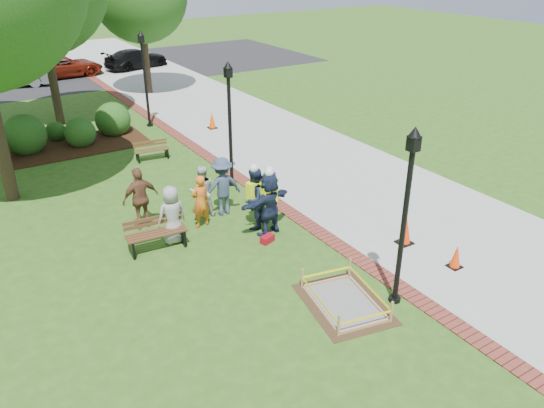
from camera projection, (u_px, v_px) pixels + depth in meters
ground at (280, 259)px, 14.13m from camera, size 100.00×100.00×0.00m
sidewalk at (252, 129)px, 24.13m from camera, size 6.00×60.00×0.02m
brick_edging at (187, 142)px, 22.57m from camera, size 0.50×60.00×0.03m
mulch_bed at (60, 148)px, 21.80m from camera, size 7.00×3.00×0.05m
parking_lot at (55, 74)px, 34.65m from camera, size 36.00×12.00×0.01m
wet_concrete_pad at (345, 296)px, 12.23m from camera, size 2.11×2.59×0.55m
bench_near at (157, 240)px, 14.47m from camera, size 1.68×0.69×0.88m
bench_far at (152, 154)px, 20.63m from camera, size 1.36×0.59×0.71m
cone_front at (456, 257)px, 13.60m from camera, size 0.34×0.34×0.67m
cone_back at (406, 231)px, 14.67m from camera, size 0.41×0.41×0.81m
cone_far at (212, 121)px, 24.10m from camera, size 0.39×0.39×0.77m
toolbox at (267, 239)px, 14.88m from camera, size 0.46×0.34×0.20m
lamp_near at (406, 206)px, 11.37m from camera, size 0.28×0.28×4.26m
lamp_mid at (230, 116)px, 17.45m from camera, size 0.28×0.28×4.26m
lamp_far at (144, 72)px, 23.53m from camera, size 0.28×0.28×4.26m
shrub_b at (28, 152)px, 21.46m from camera, size 1.69×1.69×1.69m
shrub_c at (82, 145)px, 22.22m from camera, size 1.26×1.26×1.26m
shrub_d at (115, 134)px, 23.58m from camera, size 1.53×1.53×1.53m
shrub_e at (57, 140)px, 22.81m from camera, size 0.87×0.87×0.87m
casual_person_a at (172, 215)px, 14.58m from camera, size 0.55×0.37×1.69m
casual_person_b at (200, 201)px, 15.45m from camera, size 0.54×0.38×1.61m
casual_person_c at (202, 191)px, 16.08m from camera, size 0.60×0.47×1.63m
casual_person_d at (141, 198)px, 15.33m from camera, size 0.64×0.44×1.88m
casual_person_e at (222, 186)px, 16.13m from camera, size 0.61×0.42×1.84m
hivis_worker_a at (269, 202)px, 14.97m from camera, size 0.67×0.51×2.03m
hivis_worker_b at (269, 200)px, 15.13m from camera, size 0.65×0.48×2.01m
hivis_worker_c at (254, 197)px, 15.32m from camera, size 0.70×0.63×1.99m
parked_car_b at (15, 87)px, 31.52m from camera, size 3.12×5.00×1.51m
parked_car_c at (66, 77)px, 33.94m from camera, size 2.05×4.36×1.40m
parked_car_d at (137, 68)px, 36.36m from camera, size 2.86×4.60×1.39m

